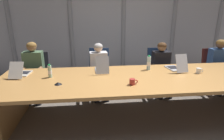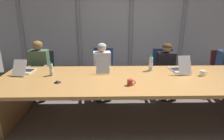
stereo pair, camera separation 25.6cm
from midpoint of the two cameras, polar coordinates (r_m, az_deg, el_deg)
name	(u,v)px [view 1 (the left image)]	position (r m, az deg, el deg)	size (l,w,h in m)	color
ground_plane	(141,115)	(3.41, 6.60, -13.60)	(14.41, 14.41, 0.00)	#6B6056
conference_table	(143,84)	(3.13, 6.99, -4.27)	(4.69, 1.33, 0.72)	#B77F42
curtain_backdrop	(121,18)	(5.34, 1.30, 15.43)	(7.21, 0.17, 3.07)	#B2B2B7
laptop_left_end	(21,72)	(3.53, -27.86, -0.70)	(0.26, 0.46, 0.26)	beige
laptop_left_mid	(102,69)	(3.31, -5.34, 0.42)	(0.24, 0.41, 0.31)	#A8ADB7
laptop_center	(176,67)	(3.56, 17.02, 0.94)	(0.28, 0.48, 0.32)	#BCBCC1
office_chair_left_end	(38,80)	(4.32, -23.11, -2.95)	(0.60, 0.60, 0.91)	#2D2D38
office_chair_left_mid	(99,77)	(4.12, -5.81, -2.24)	(0.60, 0.61, 0.97)	navy
office_chair_center	(158,75)	(4.33, 12.11, -1.63)	(0.60, 0.60, 0.95)	navy
office_chair_right_mid	(213,74)	(4.91, 27.06, -1.05)	(0.60, 0.60, 0.91)	#511E19
person_left_end	(33,68)	(4.09, -24.53, 0.46)	(0.38, 0.55, 1.17)	#4C6B4C
person_left_mid	(99,68)	(3.88, -5.80, 0.66)	(0.39, 0.57, 1.12)	silver
person_center	(162,66)	(4.11, 13.28, 1.29)	(0.37, 0.55, 1.11)	black
person_right_mid	(220,62)	(4.71, 28.67, 2.01)	(0.40, 0.55, 1.15)	#335184
water_bottle_primary	(149,63)	(3.44, 9.03, 2.05)	(0.07, 0.07, 0.27)	silver
water_bottle_secondary	(50,71)	(3.23, -20.57, -0.45)	(0.06, 0.06, 0.22)	#ADD1B2
coffee_mug_near	(132,82)	(2.75, 3.59, -3.63)	(0.13, 0.08, 0.09)	#B2332D
coffee_mug_far	(199,71)	(3.51, 23.03, -0.22)	(0.13, 0.08, 0.09)	white
conference_mic_left_side	(58,83)	(2.91, -18.56, -3.91)	(0.11, 0.11, 0.04)	black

